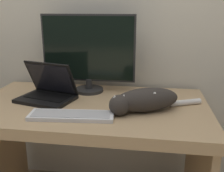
{
  "coord_description": "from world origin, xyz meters",
  "views": [
    {
      "loc": [
        0.32,
        -1.0,
        1.3
      ],
      "look_at": [
        0.13,
        0.33,
        0.89
      ],
      "focal_mm": 42.0,
      "sensor_mm": 36.0,
      "label": 1
    }
  ],
  "objects_px": {
    "laptop": "(48,92)",
    "cat": "(144,100)",
    "monitor": "(88,53)",
    "external_keyboard": "(71,115)"
  },
  "relations": [
    {
      "from": "external_keyboard",
      "to": "cat",
      "type": "xyz_separation_m",
      "value": [
        0.35,
        0.13,
        0.05
      ]
    },
    {
      "from": "external_keyboard",
      "to": "cat",
      "type": "height_order",
      "value": "cat"
    },
    {
      "from": "monitor",
      "to": "laptop",
      "type": "height_order",
      "value": "monitor"
    },
    {
      "from": "monitor",
      "to": "cat",
      "type": "xyz_separation_m",
      "value": [
        0.36,
        -0.29,
        -0.19
      ]
    },
    {
      "from": "monitor",
      "to": "external_keyboard",
      "type": "height_order",
      "value": "monitor"
    },
    {
      "from": "monitor",
      "to": "external_keyboard",
      "type": "distance_m",
      "value": 0.49
    },
    {
      "from": "external_keyboard",
      "to": "cat",
      "type": "distance_m",
      "value": 0.38
    },
    {
      "from": "cat",
      "to": "external_keyboard",
      "type": "bearing_deg",
      "value": 177.8
    },
    {
      "from": "monitor",
      "to": "cat",
      "type": "height_order",
      "value": "monitor"
    },
    {
      "from": "laptop",
      "to": "cat",
      "type": "xyz_separation_m",
      "value": [
        0.57,
        -0.1,
        0.02
      ]
    }
  ]
}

